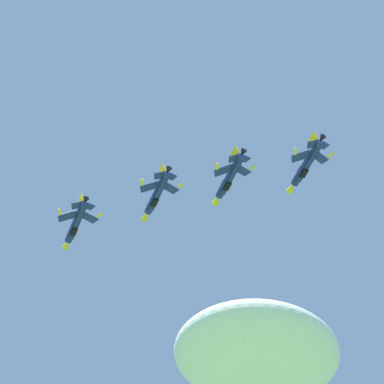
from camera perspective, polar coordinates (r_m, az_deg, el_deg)
cloud_near_formation at (r=367.15m, az=4.37°, el=-10.78°), size 71.13×61.42×25.67m
fighter_jet_lead at (r=194.10m, az=-7.77°, el=-2.07°), size 10.16×15.95×4.72m
fighter_jet_left_wing at (r=190.71m, az=-2.38°, el=-0.12°), size 10.08×15.95×4.81m
fighter_jet_right_wing at (r=186.31m, az=2.50°, el=0.99°), size 9.78×15.95×5.12m
fighter_jet_left_outer at (r=183.07m, az=7.64°, el=1.87°), size 10.00×15.95×4.90m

